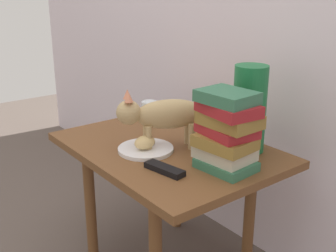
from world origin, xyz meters
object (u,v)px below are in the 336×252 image
at_px(side_table, 168,163).
at_px(candle_jar, 149,112).
at_px(green_vase, 249,109).
at_px(tv_remote, 164,169).
at_px(bread_roll, 145,142).
at_px(cat, 162,115).
at_px(book_stack, 227,131).
at_px(plate, 146,149).

height_order(side_table, candle_jar, candle_jar).
height_order(green_vase, tv_remote, green_vase).
bearing_deg(tv_remote, bread_roll, 155.99).
bearing_deg(bread_roll, cat, 86.10).
xyz_separation_m(cat, book_stack, (0.27, 0.06, 0.00)).
distance_m(cat, tv_remote, 0.24).
height_order(bread_roll, book_stack, book_stack).
bearing_deg(tv_remote, plate, 153.73).
bearing_deg(cat, bread_roll, -93.90).
bearing_deg(side_table, tv_remote, -40.55).
distance_m(side_table, tv_remote, 0.25).
height_order(bread_roll, candle_jar, candle_jar).
relative_size(candle_jar, tv_remote, 0.57).
distance_m(side_table, book_stack, 0.35).
height_order(side_table, tv_remote, tv_remote).
relative_size(book_stack, tv_remote, 1.79).
bearing_deg(plate, book_stack, 23.37).
relative_size(book_stack, green_vase, 0.84).
height_order(plate, tv_remote, tv_remote).
distance_m(plate, book_stack, 0.34).
height_order(bread_roll, green_vase, green_vase).
distance_m(plate, green_vase, 0.41).
relative_size(book_stack, candle_jar, 3.15).
height_order(plate, book_stack, book_stack).
xyz_separation_m(book_stack, green_vase, (-0.07, 0.18, 0.03)).
relative_size(plate, book_stack, 0.77).
relative_size(bread_roll, green_vase, 0.25).
bearing_deg(cat, book_stack, 12.35).
relative_size(side_table, book_stack, 3.12).
bearing_deg(candle_jar, cat, -27.57).
distance_m(green_vase, candle_jar, 0.54).
distance_m(side_table, candle_jar, 0.35).
bearing_deg(green_vase, book_stack, -69.57).
bearing_deg(plate, green_vase, 54.07).
height_order(plate, bread_roll, bread_roll).
relative_size(side_table, candle_jar, 9.84).
bearing_deg(green_vase, candle_jar, -171.57).
bearing_deg(bread_roll, candle_jar, 142.23).
bearing_deg(green_vase, plate, -125.93).
height_order(plate, candle_jar, candle_jar).
relative_size(bread_roll, book_stack, 0.30).
distance_m(side_table, plate, 0.12).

